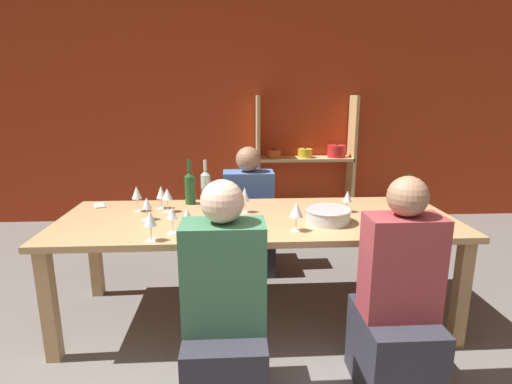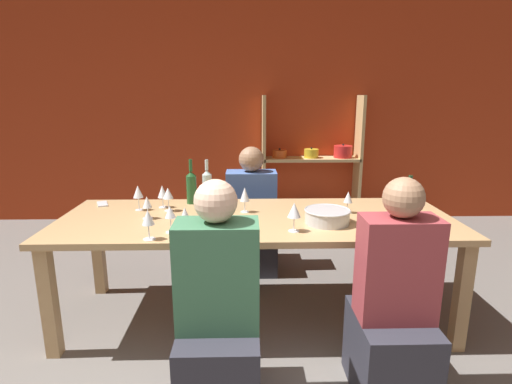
{
  "view_description": "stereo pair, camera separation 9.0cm",
  "coord_description": "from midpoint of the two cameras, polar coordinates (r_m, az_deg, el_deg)",
  "views": [
    {
      "loc": [
        -0.07,
        -1.18,
        1.56
      ],
      "look_at": [
        0.09,
        1.51,
        0.9
      ],
      "focal_mm": 28.0,
      "sensor_mm": 36.0,
      "label": 1
    },
    {
      "loc": [
        0.02,
        -1.19,
        1.56
      ],
      "look_at": [
        0.09,
        1.51,
        0.9
      ],
      "focal_mm": 28.0,
      "sensor_mm": 36.0,
      "label": 2
    }
  ],
  "objects": [
    {
      "name": "wine_glass_white_c",
      "position": [
        3.21,
        22.29,
        0.21
      ],
      "size": [
        0.07,
        0.07,
        0.17
      ],
      "color": "white",
      "rests_on": "dining_table"
    },
    {
      "name": "wine_glass_white_b",
      "position": [
        2.86,
        13.91,
        -0.85
      ],
      "size": [
        0.06,
        0.06,
        0.15
      ],
      "color": "white",
      "rests_on": "dining_table"
    },
    {
      "name": "cell_phone",
      "position": [
        3.22,
        -20.35,
        -1.61
      ],
      "size": [
        0.12,
        0.17,
        0.01
      ],
      "color": "silver",
      "rests_on": "dining_table"
    },
    {
      "name": "person_far_a",
      "position": [
        3.66,
        0.06,
        -4.74
      ],
      "size": [
        0.45,
        0.56,
        1.12
      ],
      "rotation": [
        0.0,
        0.0,
        3.14
      ],
      "color": "#2D2D38",
      "rests_on": "ground_plane"
    },
    {
      "name": "person_near_b",
      "position": [
        2.29,
        20.07,
        -16.68
      ],
      "size": [
        0.38,
        0.47,
        1.18
      ],
      "color": "#2D2D38",
      "rests_on": "ground_plane"
    },
    {
      "name": "shelf_unit",
      "position": [
        4.98,
        8.09,
        2.15
      ],
      "size": [
        1.2,
        0.3,
        1.56
      ],
      "color": "tan",
      "rests_on": "ground_plane"
    },
    {
      "name": "wine_glass_white_d",
      "position": [
        2.42,
        -11.12,
        -3.03
      ],
      "size": [
        0.07,
        0.07,
        0.16
      ],
      "color": "white",
      "rests_on": "dining_table"
    },
    {
      "name": "wine_bottle_dark",
      "position": [
        3.1,
        -6.16,
        0.99
      ],
      "size": [
        0.07,
        0.07,
        0.33
      ],
      "color": "#B2C6C1",
      "rests_on": "dining_table"
    },
    {
      "name": "wine_glass_white_a",
      "position": [
        2.74,
        -14.39,
        -1.58
      ],
      "size": [
        0.07,
        0.07,
        0.15
      ],
      "color": "white",
      "rests_on": "dining_table"
    },
    {
      "name": "wine_glass_red_f",
      "position": [
        2.95,
        -15.66,
        -0.05
      ],
      "size": [
        0.07,
        0.07,
        0.18
      ],
      "color": "white",
      "rests_on": "dining_table"
    },
    {
      "name": "mixing_bowl",
      "position": [
        2.62,
        11.12,
        -3.34
      ],
      "size": [
        0.3,
        0.3,
        0.09
      ],
      "color": "#B7BABC",
      "rests_on": "dining_table"
    },
    {
      "name": "wine_bottle_amber",
      "position": [
        2.62,
        21.8,
        -2.14
      ],
      "size": [
        0.07,
        0.07,
        0.34
      ],
      "color": "#19381E",
      "rests_on": "dining_table"
    },
    {
      "name": "wine_glass_red_a",
      "position": [
        2.98,
        -12.38,
        -0.04
      ],
      "size": [
        0.07,
        0.07,
        0.17
      ],
      "color": "white",
      "rests_on": "dining_table"
    },
    {
      "name": "dining_table",
      "position": [
        2.74,
        1.0,
        -5.1
      ],
      "size": [
        2.66,
        0.98,
        0.75
      ],
      "color": "tan",
      "rests_on": "ground_plane"
    },
    {
      "name": "wine_glass_red_c",
      "position": [
        2.41,
        6.55,
        -2.71
      ],
      "size": [
        0.08,
        0.08,
        0.18
      ],
      "color": "white",
      "rests_on": "dining_table"
    },
    {
      "name": "wine_glass_empty_b",
      "position": [
        2.88,
        -11.58,
        -0.26
      ],
      "size": [
        0.07,
        0.07,
        0.17
      ],
      "color": "white",
      "rests_on": "dining_table"
    },
    {
      "name": "wall_back_red",
      "position": [
        5.02,
        -1.14,
        11.26
      ],
      "size": [
        8.8,
        0.06,
        2.7
      ],
      "color": "#B23819",
      "rests_on": "ground_plane"
    },
    {
      "name": "wine_bottle_green",
      "position": [
        3.06,
        -8.38,
        0.77
      ],
      "size": [
        0.08,
        0.08,
        0.34
      ],
      "color": "#1E4C23",
      "rests_on": "dining_table"
    },
    {
      "name": "wine_glass_red_b",
      "position": [
        2.4,
        -9.04,
        -3.31
      ],
      "size": [
        0.07,
        0.07,
        0.16
      ],
      "color": "white",
      "rests_on": "dining_table"
    },
    {
      "name": "wine_glass_red_d",
      "position": [
        3.09,
        21.8,
        -0.03
      ],
      "size": [
        0.07,
        0.07,
        0.18
      ],
      "color": "white",
      "rests_on": "dining_table"
    },
    {
      "name": "person_near_a",
      "position": [
        2.11,
        -4.05,
        -18.68
      ],
      "size": [
        0.4,
        0.5,
        1.19
      ],
      "color": "#2D2D38",
      "rests_on": "ground_plane"
    },
    {
      "name": "wine_glass_red_e",
      "position": [
        2.33,
        -14.1,
        -3.71
      ],
      "size": [
        0.07,
        0.07,
        0.18
      ],
      "color": "white",
      "rests_on": "dining_table"
    },
    {
      "name": "wine_glass_empty_a",
      "position": [
        2.79,
        -0.7,
        -0.41
      ],
      "size": [
        0.07,
        0.07,
        0.18
      ],
      "color": "white",
      "rests_on": "dining_table"
    }
  ]
}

